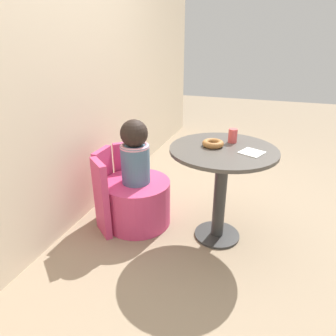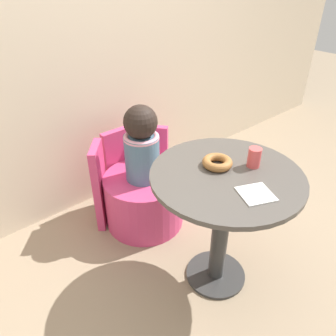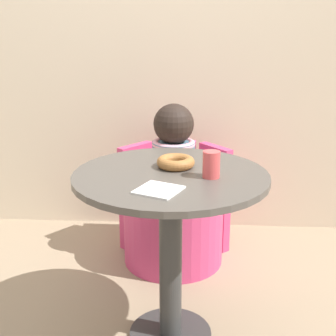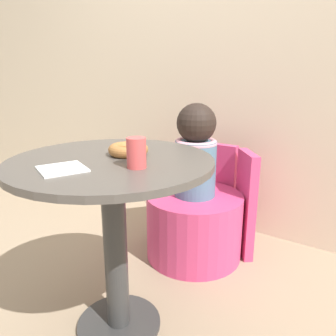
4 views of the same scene
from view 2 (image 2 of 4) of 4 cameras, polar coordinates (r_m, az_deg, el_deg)
ground_plane at (r=2.05m, az=5.29°, el=-18.60°), size 12.00×12.00×0.00m
back_wall at (r=2.25m, az=-15.27°, el=21.36°), size 6.00×0.06×2.40m
round_table at (r=1.70m, az=9.67°, el=-5.95°), size 0.75×0.75×0.73m
tub_chair at (r=2.29m, az=-4.15°, el=-5.49°), size 0.54×0.54×0.37m
booth_backrest at (r=2.38m, az=-7.52°, el=-0.66°), size 0.64×0.23×0.61m
child_figure at (r=2.05m, az=-4.63°, el=4.14°), size 0.23×0.23×0.51m
donut at (r=1.64m, az=8.58°, el=0.97°), size 0.15×0.15×0.04m
cup at (r=1.66m, az=14.79°, el=1.80°), size 0.06×0.06×0.10m
paper_napkin at (r=1.48m, az=15.06°, el=-4.39°), size 0.18×0.18×0.01m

